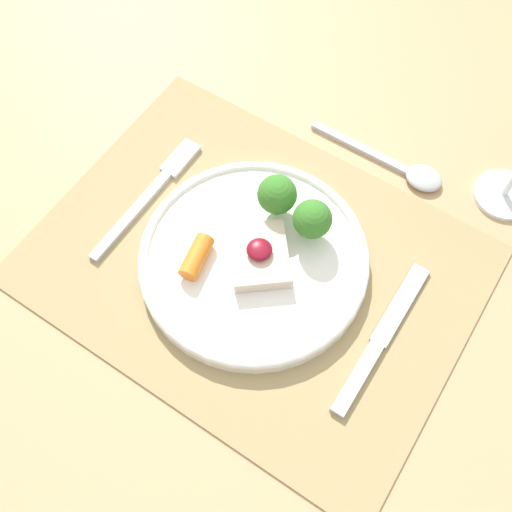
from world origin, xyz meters
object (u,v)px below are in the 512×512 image
object	(u,v)px
fork	(154,190)
spoon	(405,169)
knife	(376,347)
dinner_plate	(259,255)

from	to	relation	value
fork	spoon	xyz separation A→B (m)	(0.25, 0.20, -0.00)
knife	spoon	size ratio (longest dim) A/B	1.09
dinner_plate	knife	size ratio (longest dim) A/B	1.33
fork	knife	size ratio (longest dim) A/B	1.00
dinner_plate	spoon	bearing A→B (deg)	67.88
fork	knife	distance (m)	0.33
fork	knife	bearing A→B (deg)	-7.77
fork	dinner_plate	bearing A→B (deg)	-6.25
dinner_plate	knife	world-z (taller)	dinner_plate
dinner_plate	fork	world-z (taller)	dinner_plate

